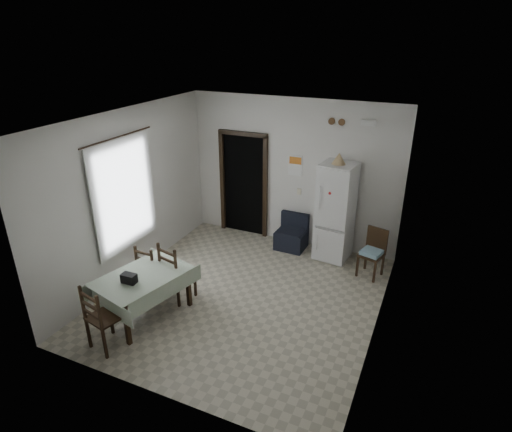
{
  "coord_description": "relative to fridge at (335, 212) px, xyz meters",
  "views": [
    {
      "loc": [
        2.59,
        -5.28,
        4.05
      ],
      "look_at": [
        0.0,
        0.5,
        1.25
      ],
      "focal_mm": 30.0,
      "sensor_mm": 36.0,
      "label": 1
    }
  ],
  "objects": [
    {
      "name": "calendar",
      "position": [
        -0.92,
        0.31,
        0.69
      ],
      "size": [
        0.28,
        0.02,
        0.4
      ],
      "primitive_type": "cube",
      "color": "white",
      "rests_on": "ground"
    },
    {
      "name": "wall_left",
      "position": [
        -3.07,
        -1.93,
        0.52
      ],
      "size": [
        0.02,
        4.5,
        2.9
      ],
      "primitive_type": null,
      "color": "silver",
      "rests_on": "ground"
    },
    {
      "name": "corner_chair",
      "position": [
        0.79,
        -0.42,
        -0.49
      ],
      "size": [
        0.46,
        0.46,
        0.87
      ],
      "primitive_type": null,
      "rotation": [
        0.0,
        0.0,
        -0.27
      ],
      "color": "black",
      "rests_on": "ground"
    },
    {
      "name": "emergency_light",
      "position": [
        0.38,
        0.28,
        1.62
      ],
      "size": [
        0.25,
        0.07,
        0.09
      ],
      "primitive_type": "cube",
      "color": "white",
      "rests_on": "ground"
    },
    {
      "name": "curtain",
      "position": [
        -3.01,
        -2.13,
        0.62
      ],
      "size": [
        0.02,
        1.45,
        1.85
      ],
      "primitive_type": "cube",
      "color": "silver",
      "rests_on": "ground"
    },
    {
      "name": "ceiling",
      "position": [
        -0.97,
        -1.93,
        1.97
      ],
      "size": [
        4.2,
        4.5,
        0.02
      ],
      "primitive_type": null,
      "color": "white",
      "rests_on": "ground"
    },
    {
      "name": "dining_chair_far_right",
      "position": [
        -1.93,
        -2.36,
        -0.42
      ],
      "size": [
        0.52,
        0.52,
        1.01
      ],
      "primitive_type": null,
      "rotation": [
        0.0,
        0.0,
        2.91
      ],
      "color": "black",
      "rests_on": "ground"
    },
    {
      "name": "navy_seat",
      "position": [
        -0.84,
        0.0,
        -0.59
      ],
      "size": [
        0.58,
        0.56,
        0.68
      ],
      "primitive_type": null,
      "rotation": [
        0.0,
        0.0,
        -0.03
      ],
      "color": "black",
      "rests_on": "ground"
    },
    {
      "name": "dining_table",
      "position": [
        -2.13,
        -2.96,
        -0.58
      ],
      "size": [
        1.18,
        1.52,
        0.7
      ],
      "primitive_type": null,
      "rotation": [
        0.0,
        0.0,
        -0.24
      ],
      "color": "#9DAE95",
      "rests_on": "ground"
    },
    {
      "name": "tan_cone",
      "position": [
        -0.01,
        -0.03,
        1.03
      ],
      "size": [
        0.25,
        0.25,
        0.2
      ],
      "primitive_type": "cone",
      "rotation": [
        0.0,
        0.0,
        -0.02
      ],
      "color": "tan",
      "rests_on": "fridge"
    },
    {
      "name": "curtain_rod",
      "position": [
        -3.0,
        -2.13,
        1.57
      ],
      "size": [
        0.02,
        1.6,
        0.02
      ],
      "primitive_type": "cylinder",
      "rotation": [
        1.57,
        0.0,
        0.0
      ],
      "color": "black",
      "rests_on": "ground"
    },
    {
      "name": "ground",
      "position": [
        -0.97,
        -1.93,
        -0.93
      ],
      "size": [
        4.5,
        4.5,
        0.0
      ],
      "primitive_type": "plane",
      "color": "#A9A18A",
      "rests_on": "ground"
    },
    {
      "name": "wall_front",
      "position": [
        -0.97,
        -4.18,
        0.52
      ],
      "size": [
        4.2,
        0.02,
        2.9
      ],
      "primitive_type": null,
      "color": "silver",
      "rests_on": "ground"
    },
    {
      "name": "black_bag",
      "position": [
        -2.17,
        -3.19,
        -0.16
      ],
      "size": [
        0.22,
        0.14,
        0.14
      ],
      "primitive_type": "cube",
      "rotation": [
        0.0,
        0.0,
        0.04
      ],
      "color": "black",
      "rests_on": "dining_table"
    },
    {
      "name": "wall_right",
      "position": [
        1.13,
        -1.93,
        0.52
      ],
      "size": [
        0.02,
        4.5,
        2.9
      ],
      "primitive_type": null,
      "color": "silver",
      "rests_on": "ground"
    },
    {
      "name": "calendar_image",
      "position": [
        -0.92,
        0.3,
        0.79
      ],
      "size": [
        0.24,
        0.01,
        0.14
      ],
      "primitive_type": "cube",
      "color": "orange",
      "rests_on": "ground"
    },
    {
      "name": "wall_back",
      "position": [
        -0.97,
        0.32,
        0.52
      ],
      "size": [
        4.2,
        0.02,
        2.9
      ],
      "primitive_type": null,
      "color": "silver",
      "rests_on": "ground"
    },
    {
      "name": "vent_left",
      "position": [
        -0.27,
        0.3,
        1.59
      ],
      "size": [
        0.12,
        0.03,
        0.12
      ],
      "primitive_type": "cylinder",
      "rotation": [
        1.57,
        0.0,
        0.0
      ],
      "color": "#533821",
      "rests_on": "ground"
    },
    {
      "name": "vent_right",
      "position": [
        -0.09,
        0.3,
        1.59
      ],
      "size": [
        0.12,
        0.03,
        0.12
      ],
      "primitive_type": "cylinder",
      "rotation": [
        1.57,
        0.0,
        0.0
      ],
      "color": "#533821",
      "rests_on": "ground"
    },
    {
      "name": "fridge",
      "position": [
        0.0,
        0.0,
        0.0
      ],
      "size": [
        0.67,
        0.67,
        1.86
      ],
      "primitive_type": null,
      "rotation": [
        0.0,
        0.0,
        -0.12
      ],
      "color": "silver",
      "rests_on": "ground"
    },
    {
      "name": "light_switch",
      "position": [
        -0.82,
        0.31,
        0.17
      ],
      "size": [
        0.08,
        0.02,
        0.12
      ],
      "primitive_type": "cube",
      "color": "beige",
      "rests_on": "ground"
    },
    {
      "name": "dining_chair_far_left",
      "position": [
        -2.42,
        -2.37,
        -0.49
      ],
      "size": [
        0.39,
        0.39,
        0.88
      ],
      "primitive_type": null,
      "rotation": [
        0.0,
        0.0,
        3.1
      ],
      "color": "black",
      "rests_on": "ground"
    },
    {
      "name": "dining_chair_near_head",
      "position": [
        -2.16,
        -3.74,
        -0.43
      ],
      "size": [
        0.51,
        0.51,
        0.99
      ],
      "primitive_type": null,
      "rotation": [
        0.0,
        0.0,
        2.92
      ],
      "color": "black",
      "rests_on": "ground"
    },
    {
      "name": "doorway",
      "position": [
        -2.02,
        0.52,
        0.13
      ],
      "size": [
        1.06,
        0.52,
        2.22
      ],
      "color": "black",
      "rests_on": "ground"
    },
    {
      "name": "window_recess",
      "position": [
        -3.12,
        -2.13,
        0.62
      ],
      "size": [
        0.1,
        1.2,
        1.6
      ],
      "primitive_type": "cube",
      "color": "silver",
      "rests_on": "ground"
    }
  ]
}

